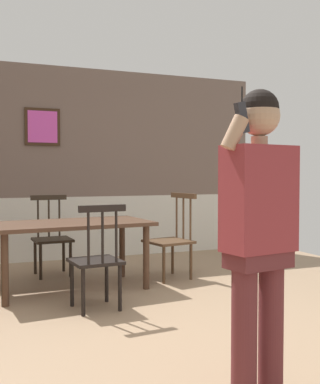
# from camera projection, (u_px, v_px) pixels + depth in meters

# --- Properties ---
(ground_plane) EXTENTS (7.34, 7.34, 0.00)m
(ground_plane) POSITION_uv_depth(u_px,v_px,m) (134.00, 332.00, 3.66)
(ground_plane) COLOR #9E7F60
(room_back_partition) EXTENTS (6.10, 0.17, 2.76)m
(room_back_partition) POSITION_uv_depth(u_px,v_px,m) (60.00, 167.00, 6.70)
(room_back_partition) COLOR #756056
(room_back_partition) RESTS_ON ground_plane
(dining_table) EXTENTS (1.73, 1.03, 0.72)m
(dining_table) POSITION_uv_depth(u_px,v_px,m) (71.00, 230.00, 4.96)
(dining_table) COLOR #4C3323
(dining_table) RESTS_ON ground_plane
(chair_near_window) EXTENTS (0.47, 0.47, 0.97)m
(chair_near_window) POSITION_uv_depth(u_px,v_px,m) (52.00, 237.00, 5.70)
(chair_near_window) COLOR #2D2319
(chair_near_window) RESTS_ON ground_plane
(chair_by_doorway) EXTENTS (0.56, 0.56, 1.00)m
(chair_by_doorway) POSITION_uv_depth(u_px,v_px,m) (171.00, 238.00, 5.52)
(chair_by_doorway) COLOR #513823
(chair_by_doorway) RESTS_ON ground_plane
(chair_at_table_head) EXTENTS (0.47, 0.47, 0.96)m
(chair_at_table_head) POSITION_uv_depth(u_px,v_px,m) (97.00, 259.00, 4.23)
(chair_at_table_head) COLOR black
(chair_at_table_head) RESTS_ON ground_plane
(person_figure) EXTENTS (0.54, 0.28, 1.69)m
(person_figure) POSITION_uv_depth(u_px,v_px,m) (260.00, 222.00, 2.55)
(person_figure) COLOR brown
(person_figure) RESTS_ON ground_plane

